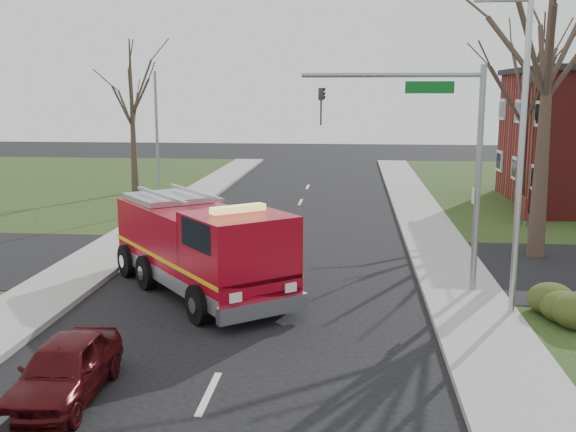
{
  "coord_description": "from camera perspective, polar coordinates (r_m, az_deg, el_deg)",
  "views": [
    {
      "loc": [
        2.82,
        -18.54,
        6.05
      ],
      "look_at": [
        0.74,
        3.11,
        2.0
      ],
      "focal_mm": 42.0,
      "sensor_mm": 36.0,
      "label": 1
    }
  ],
  "objects": [
    {
      "name": "sidewalk_right",
      "position": [
        19.77,
        15.19,
        -7.42
      ],
      "size": [
        2.4,
        80.0,
        0.15
      ],
      "primitive_type": "cube",
      "color": "#9C9D97",
      "rests_on": "ground"
    },
    {
      "name": "parked_car_maroon",
      "position": [
        14.38,
        -18.42,
        -12.21
      ],
      "size": [
        1.53,
        3.65,
        1.24
      ],
      "primitive_type": "imported",
      "rotation": [
        0.0,
        0.0,
        0.02
      ],
      "color": "#430A0D",
      "rests_on": "ground"
    },
    {
      "name": "sidewalk_left",
      "position": [
        21.46,
        -19.74,
        -6.25
      ],
      "size": [
        2.4,
        80.0,
        0.15
      ],
      "primitive_type": "cube",
      "color": "#9C9D97",
      "rests_on": "ground"
    },
    {
      "name": "bare_tree_left",
      "position": [
        40.62,
        -13.1,
        9.59
      ],
      "size": [
        4.5,
        4.5,
        9.0
      ],
      "color": "#372B20",
      "rests_on": "ground"
    },
    {
      "name": "traffic_signal_mast",
      "position": [
        20.23,
        12.34,
        6.5
      ],
      "size": [
        5.29,
        0.18,
        6.8
      ],
      "color": "gray",
      "rests_on": "ground"
    },
    {
      "name": "health_center_sign",
      "position": [
        32.39,
        19.13,
        0.77
      ],
      "size": [
        0.12,
        2.0,
        1.4
      ],
      "color": "#511612",
      "rests_on": "ground"
    },
    {
      "name": "fire_engine",
      "position": [
        20.41,
        -7.36,
        -2.78
      ],
      "size": [
        6.65,
        7.5,
        3.04
      ],
      "rotation": [
        0.0,
        0.0,
        0.66
      ],
      "color": "maroon",
      "rests_on": "ground"
    },
    {
      "name": "bare_tree_far",
      "position": [
        34.53,
        19.54,
        10.68
      ],
      "size": [
        5.25,
        5.25,
        10.5
      ],
      "color": "#372B20",
      "rests_on": "ground"
    },
    {
      "name": "streetlight_pole",
      "position": [
        18.61,
        18.98,
        5.36
      ],
      "size": [
        1.48,
        0.16,
        8.4
      ],
      "color": "#B7BABF",
      "rests_on": "ground"
    },
    {
      "name": "utility_pole_far",
      "position": [
        34.03,
        -11.02,
        6.06
      ],
      "size": [
        0.14,
        0.14,
        7.0
      ],
      "primitive_type": "cylinder",
      "color": "gray",
      "rests_on": "ground"
    },
    {
      "name": "ground",
      "position": [
        19.7,
        -3.03,
        -7.35
      ],
      "size": [
        120.0,
        120.0,
        0.0
      ],
      "primitive_type": "plane",
      "color": "black",
      "rests_on": "ground"
    },
    {
      "name": "bare_tree_near",
      "position": [
        25.47,
        21.25,
        12.92
      ],
      "size": [
        6.0,
        6.0,
        12.0
      ],
      "color": "#372B20",
      "rests_on": "ground"
    }
  ]
}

